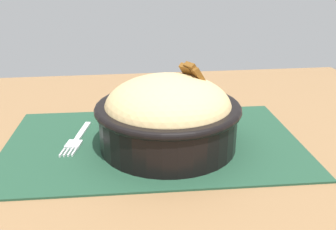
% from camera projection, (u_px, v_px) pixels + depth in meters
% --- Properties ---
extents(table, '(1.13, 0.88, 0.71)m').
position_uv_depth(table, '(133.00, 193.00, 0.60)').
color(table, olive).
rests_on(table, ground_plane).
extents(placemat, '(0.47, 0.29, 0.00)m').
position_uv_depth(placemat, '(153.00, 142.00, 0.60)').
color(placemat, '#1E422D').
rests_on(placemat, table).
extents(bowl, '(0.26, 0.26, 0.13)m').
position_uv_depth(bowl, '(168.00, 114.00, 0.57)').
color(bowl, black).
rests_on(bowl, placemat).
extents(fork, '(0.04, 0.12, 0.00)m').
position_uv_depth(fork, '(77.00, 139.00, 0.60)').
color(fork, silver).
rests_on(fork, placemat).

